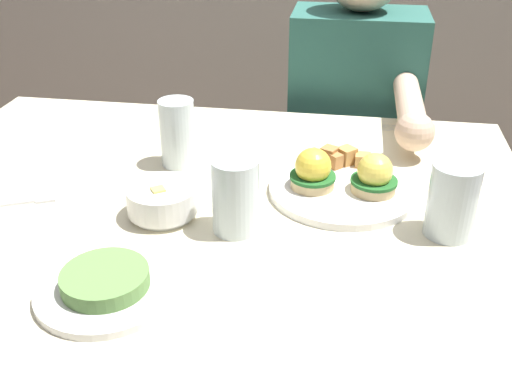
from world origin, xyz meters
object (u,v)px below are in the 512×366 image
dining_table (204,247)px  diner_person (353,127)px  fork (17,202)px  water_glass_far (178,136)px  water_glass_near (452,205)px  fruit_bowl (162,201)px  water_glass_extra (236,199)px  side_plate (106,285)px  eggs_benedict_plate (342,181)px

dining_table → diner_person: (0.27, 0.60, 0.02)m
dining_table → diner_person: diner_person is taller
fork → diner_person: size_ratio=0.13×
fork → diner_person: (0.59, 0.67, -0.09)m
water_glass_far → water_glass_near: bearing=-19.8°
fruit_bowl → water_glass_near: 0.48m
fruit_bowl → water_glass_extra: size_ratio=0.94×
water_glass_extra → water_glass_far: bearing=125.5°
dining_table → water_glass_extra: bearing=-48.2°
fork → diner_person: 0.90m
side_plate → fork: bearing=139.7°
water_glass_near → water_glass_extra: 0.35m
fruit_bowl → water_glass_extra: water_glass_extra is taller
water_glass_near → water_glass_far: water_glass_far is taller
eggs_benedict_plate → side_plate: 0.47m
water_glass_near → diner_person: bearing=103.4°
fork → water_glass_far: (0.24, 0.20, 0.06)m
fruit_bowl → fork: (-0.27, -0.00, -0.03)m
eggs_benedict_plate → water_glass_extra: 0.23m
water_glass_near → water_glass_extra: water_glass_extra is taller
water_glass_extra → diner_person: size_ratio=0.11×
water_glass_near → water_glass_extra: (-0.34, -0.04, 0.00)m
water_glass_extra → water_glass_near: bearing=6.9°
eggs_benedict_plate → diner_person: size_ratio=0.24×
fork → water_glass_extra: water_glass_extra is taller
water_glass_extra → diner_person: bearing=74.7°
eggs_benedict_plate → fork: bearing=-166.8°
water_glass_far → dining_table: bearing=-59.7°
water_glass_near → fork: bearing=-178.4°
eggs_benedict_plate → diner_person: bearing=87.7°
dining_table → water_glass_extra: water_glass_extra is taller
eggs_benedict_plate → fruit_bowl: (-0.30, -0.13, 0.00)m
dining_table → side_plate: 0.32m
fruit_bowl → water_glass_far: water_glass_far is taller
eggs_benedict_plate → water_glass_near: (0.18, -0.11, 0.03)m
eggs_benedict_plate → water_glass_extra: bearing=-137.4°
water_glass_far → diner_person: size_ratio=0.12×
fork → water_glass_far: size_ratio=1.10×
fork → water_glass_near: bearing=1.6°
water_glass_far → water_glass_extra: water_glass_far is taller
fruit_bowl → water_glass_extra: bearing=-9.4°
fork → water_glass_far: 0.32m
fork → diner_person: bearing=48.6°
fork → side_plate: (0.25, -0.21, 0.01)m
water_glass_extra → side_plate: size_ratio=0.64×
water_glass_near → side_plate: bearing=-154.5°
fruit_bowl → diner_person: bearing=64.4°
water_glass_extra → side_plate: (-0.15, -0.19, -0.04)m
dining_table → water_glass_extra: (0.08, -0.09, 0.16)m
water_glass_near → water_glass_far: 0.54m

